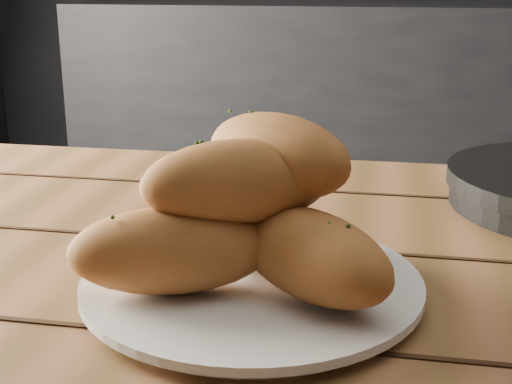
% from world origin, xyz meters
% --- Properties ---
extents(counter, '(2.80, 0.60, 0.90)m').
position_xyz_m(counter, '(0.00, 1.70, 0.45)').
color(counter, black).
rests_on(counter, ground).
extents(plate, '(0.30, 0.30, 0.02)m').
position_xyz_m(plate, '(-0.28, -0.59, 0.76)').
color(plate, white).
rests_on(plate, table).
extents(bread_rolls, '(0.29, 0.26, 0.14)m').
position_xyz_m(bread_rolls, '(-0.28, -0.58, 0.83)').
color(bread_rolls, '#AF6030').
rests_on(bread_rolls, plate).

